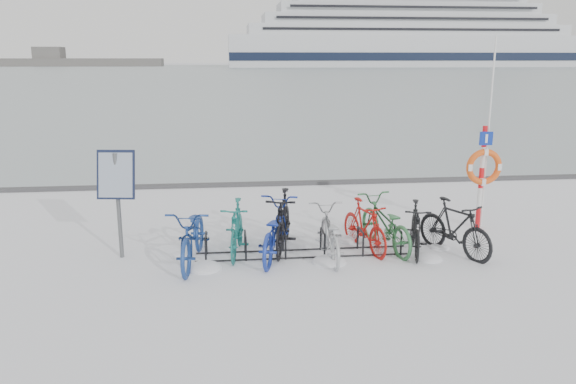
{
  "coord_description": "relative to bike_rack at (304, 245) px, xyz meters",
  "views": [
    {
      "loc": [
        -1.37,
        -9.84,
        3.57
      ],
      "look_at": [
        -0.23,
        0.6,
        1.07
      ],
      "focal_mm": 35.0,
      "sensor_mm": 36.0,
      "label": 1
    }
  ],
  "objects": [
    {
      "name": "cruise_ferry",
      "position": [
        72.56,
        225.38,
        12.94
      ],
      "size": [
        146.59,
        27.63,
        48.17
      ],
      "color": "white",
      "rests_on": "ground"
    },
    {
      "name": "bike_2",
      "position": [
        -0.55,
        -0.01,
        0.35
      ],
      "size": [
        1.22,
        2.15,
        1.06
      ],
      "primitive_type": "imported",
      "rotation": [
        0.0,
        0.0,
        2.87
      ],
      "color": "navy",
      "rests_on": "ground"
    },
    {
      "name": "bike_4",
      "position": [
        0.45,
        -0.18,
        0.3
      ],
      "size": [
        0.67,
        1.86,
        0.97
      ],
      "primitive_type": "imported",
      "rotation": [
        0.0,
        0.0,
        3.12
      ],
      "color": "#9C9FA3",
      "rests_on": "ground"
    },
    {
      "name": "ice_sheet",
      "position": [
        0.0,
        155.0,
        -0.17
      ],
      "size": [
        400.0,
        298.0,
        0.02
      ],
      "primitive_type": "cube",
      "color": "#A1AFB5",
      "rests_on": "ground"
    },
    {
      "name": "bike_7",
      "position": [
        2.11,
        -0.09,
        0.31
      ],
      "size": [
        0.87,
        1.71,
        0.99
      ],
      "primitive_type": "imported",
      "rotation": [
        0.0,
        0.0,
        -0.26
      ],
      "color": "black",
      "rests_on": "ground"
    },
    {
      "name": "quay_edge",
      "position": [
        0.0,
        5.9,
        -0.13
      ],
      "size": [
        400.0,
        0.25,
        0.1
      ],
      "primitive_type": "cube",
      "color": "#3F3F42",
      "rests_on": "ground"
    },
    {
      "name": "bike_rack",
      "position": [
        0.0,
        0.0,
        0.0
      ],
      "size": [
        4.0,
        0.48,
        0.46
      ],
      "color": "black",
      "rests_on": "ground"
    },
    {
      "name": "ground",
      "position": [
        0.0,
        0.0,
        -0.18
      ],
      "size": [
        900.0,
        900.0,
        0.0
      ],
      "primitive_type": "plane",
      "color": "white",
      "rests_on": "ground"
    },
    {
      "name": "bike_5",
      "position": [
        1.19,
        0.16,
        0.32
      ],
      "size": [
        0.88,
        1.73,
        1.0
      ],
      "primitive_type": "imported",
      "rotation": [
        0.0,
        0.0,
        0.26
      ],
      "color": "#B01511",
      "rests_on": "ground"
    },
    {
      "name": "bike_3",
      "position": [
        -0.35,
        0.38,
        0.4
      ],
      "size": [
        0.94,
        1.99,
        1.16
      ],
      "primitive_type": "imported",
      "rotation": [
        0.0,
        0.0,
        -0.22
      ],
      "color": "black",
      "rests_on": "ground"
    },
    {
      "name": "info_board",
      "position": [
        -3.35,
        0.2,
        1.26
      ],
      "size": [
        0.69,
        0.33,
        2.0
      ],
      "rotation": [
        0.0,
        0.0,
        -0.13
      ],
      "color": "#595B5E",
      "rests_on": "ground"
    },
    {
      "name": "lifebuoy_station",
      "position": [
        3.98,
        1.23,
        1.17
      ],
      "size": [
        0.77,
        0.22,
        4.01
      ],
      "color": "red",
      "rests_on": "ground"
    },
    {
      "name": "bike_8",
      "position": [
        2.81,
        -0.23,
        0.35
      ],
      "size": [
        1.2,
        1.81,
        1.06
      ],
      "primitive_type": "imported",
      "rotation": [
        0.0,
        0.0,
        0.44
      ],
      "color": "black",
      "rests_on": "ground"
    },
    {
      "name": "snow_drifts",
      "position": [
        0.17,
        -0.12,
        -0.18
      ],
      "size": [
        5.33,
        1.82,
        0.22
      ],
      "color": "white",
      "rests_on": "ground"
    },
    {
      "name": "bike_6",
      "position": [
        1.61,
        0.22,
        0.33
      ],
      "size": [
        1.08,
        2.06,
        1.03
      ],
      "primitive_type": "imported",
      "rotation": [
        0.0,
        0.0,
        3.35
      ],
      "color": "#2F6F3E",
      "rests_on": "ground"
    },
    {
      "name": "bike_0",
      "position": [
        -2.01,
        -0.18,
        0.37
      ],
      "size": [
        0.95,
        2.16,
        1.09
      ],
      "primitive_type": "imported",
      "rotation": [
        0.0,
        0.0,
        -0.11
      ],
      "color": "navy",
      "rests_on": "ground"
    },
    {
      "name": "bike_1",
      "position": [
        -1.23,
        0.22,
        0.34
      ],
      "size": [
        0.71,
        1.77,
        1.03
      ],
      "primitive_type": "imported",
      "rotation": [
        0.0,
        0.0,
        -0.13
      ],
      "color": "#186861",
      "rests_on": "ground"
    }
  ]
}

